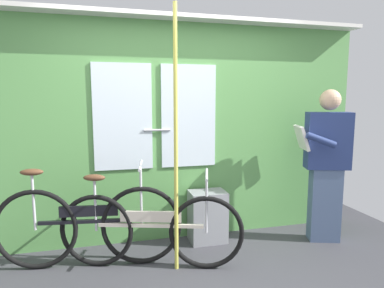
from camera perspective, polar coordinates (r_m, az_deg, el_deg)
name	(u,v)px	position (r m, az deg, el deg)	size (l,w,h in m)	color
train_door_wall	(174,127)	(3.65, -3.13, 2.93)	(4.29, 0.28, 2.39)	#56934C
bicycle_near_door	(150,229)	(3.19, -7.17, -14.19)	(1.64, 0.64, 0.90)	black
bicycle_leaning_behind	(89,225)	(3.31, -17.20, -13.09)	(1.69, 0.44, 0.96)	black
passenger_reading_newspaper	(326,163)	(3.89, 21.83, -2.94)	(0.62, 0.55, 1.65)	slate
trash_bin_by_wall	(208,216)	(3.74, 2.66, -12.20)	(0.39, 0.28, 0.56)	gray
handrail_pole	(176,142)	(2.93, -2.77, 0.32)	(0.04, 0.04, 2.35)	#C6C14C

